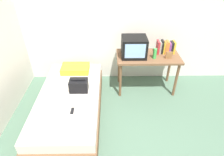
{
  "coord_description": "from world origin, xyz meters",
  "views": [
    {
      "loc": [
        -0.26,
        -1.63,
        2.41
      ],
      "look_at": [
        -0.22,
        1.1,
        0.54
      ],
      "focal_mm": 30.8,
      "sensor_mm": 36.0,
      "label": 1
    }
  ],
  "objects_px": {
    "tv": "(134,47)",
    "magazine": "(50,114)",
    "remote_dark": "(72,112)",
    "pillow": "(75,69)",
    "handbag": "(79,85)",
    "remote_silver": "(56,86)",
    "water_bottle": "(155,54)",
    "picture_frame": "(169,55)",
    "book_row": "(165,47)",
    "folded_towel": "(69,122)",
    "desk": "(148,60)",
    "bed": "(70,104)"
  },
  "relations": [
    {
      "from": "handbag",
      "to": "magazine",
      "type": "height_order",
      "value": "handbag"
    },
    {
      "from": "tv",
      "to": "desk",
      "type": "bearing_deg",
      "value": 1.63
    },
    {
      "from": "bed",
      "to": "remote_dark",
      "type": "distance_m",
      "value": 0.48
    },
    {
      "from": "water_bottle",
      "to": "book_row",
      "type": "distance_m",
      "value": 0.32
    },
    {
      "from": "tv",
      "to": "handbag",
      "type": "distance_m",
      "value": 1.19
    },
    {
      "from": "desk",
      "to": "folded_towel",
      "type": "height_order",
      "value": "desk"
    },
    {
      "from": "water_bottle",
      "to": "picture_frame",
      "type": "relative_size",
      "value": 1.41
    },
    {
      "from": "handbag",
      "to": "remote_dark",
      "type": "distance_m",
      "value": 0.53
    },
    {
      "from": "remote_dark",
      "to": "magazine",
      "type": "bearing_deg",
      "value": -172.7
    },
    {
      "from": "bed",
      "to": "desk",
      "type": "relative_size",
      "value": 1.72
    },
    {
      "from": "pillow",
      "to": "remote_silver",
      "type": "relative_size",
      "value": 3.61
    },
    {
      "from": "book_row",
      "to": "magazine",
      "type": "distance_m",
      "value": 2.34
    },
    {
      "from": "water_bottle",
      "to": "tv",
      "type": "bearing_deg",
      "value": 166.05
    },
    {
      "from": "bed",
      "to": "pillow",
      "type": "bearing_deg",
      "value": 88.91
    },
    {
      "from": "picture_frame",
      "to": "folded_towel",
      "type": "relative_size",
      "value": 0.47
    },
    {
      "from": "pillow",
      "to": "remote_dark",
      "type": "height_order",
      "value": "pillow"
    },
    {
      "from": "picture_frame",
      "to": "remote_silver",
      "type": "distance_m",
      "value": 2.05
    },
    {
      "from": "desk",
      "to": "folded_towel",
      "type": "xyz_separation_m",
      "value": [
        -1.27,
        -1.34,
        -0.2
      ]
    },
    {
      "from": "bed",
      "to": "water_bottle",
      "type": "distance_m",
      "value": 1.72
    },
    {
      "from": "remote_silver",
      "to": "folded_towel",
      "type": "xyz_separation_m",
      "value": [
        0.37,
        -0.84,
        0.02
      ]
    },
    {
      "from": "water_bottle",
      "to": "remote_silver",
      "type": "height_order",
      "value": "water_bottle"
    },
    {
      "from": "bed",
      "to": "tv",
      "type": "height_order",
      "value": "tv"
    },
    {
      "from": "tv",
      "to": "picture_frame",
      "type": "height_order",
      "value": "tv"
    },
    {
      "from": "pillow",
      "to": "book_row",
      "type": "bearing_deg",
      "value": 4.41
    },
    {
      "from": "book_row",
      "to": "remote_silver",
      "type": "distance_m",
      "value": 2.1
    },
    {
      "from": "tv",
      "to": "remote_dark",
      "type": "bearing_deg",
      "value": -131.28
    },
    {
      "from": "remote_dark",
      "to": "remote_silver",
      "type": "distance_m",
      "value": 0.74
    },
    {
      "from": "picture_frame",
      "to": "pillow",
      "type": "xyz_separation_m",
      "value": [
        -1.71,
        0.1,
        -0.33
      ]
    },
    {
      "from": "book_row",
      "to": "remote_silver",
      "type": "relative_size",
      "value": 2.29
    },
    {
      "from": "bed",
      "to": "water_bottle",
      "type": "bearing_deg",
      "value": 22.92
    },
    {
      "from": "water_bottle",
      "to": "pillow",
      "type": "distance_m",
      "value": 1.5
    },
    {
      "from": "bed",
      "to": "magazine",
      "type": "height_order",
      "value": "magazine"
    },
    {
      "from": "remote_dark",
      "to": "pillow",
      "type": "bearing_deg",
      "value": 95.54
    },
    {
      "from": "handbag",
      "to": "remote_silver",
      "type": "relative_size",
      "value": 2.08
    },
    {
      "from": "book_row",
      "to": "remote_dark",
      "type": "distance_m",
      "value": 2.06
    },
    {
      "from": "handbag",
      "to": "pillow",
      "type": "bearing_deg",
      "value": 103.88
    },
    {
      "from": "tv",
      "to": "remote_silver",
      "type": "xyz_separation_m",
      "value": [
        -1.36,
        -0.49,
        -0.49
      ]
    },
    {
      "from": "tv",
      "to": "magazine",
      "type": "height_order",
      "value": "tv"
    },
    {
      "from": "desk",
      "to": "picture_frame",
      "type": "xyz_separation_m",
      "value": [
        0.34,
        -0.11,
        0.16
      ]
    },
    {
      "from": "pillow",
      "to": "remote_dark",
      "type": "distance_m",
      "value": 1.12
    },
    {
      "from": "water_bottle",
      "to": "pillow",
      "type": "height_order",
      "value": "water_bottle"
    },
    {
      "from": "bed",
      "to": "pillow",
      "type": "relative_size",
      "value": 3.85
    },
    {
      "from": "tv",
      "to": "pillow",
      "type": "bearing_deg",
      "value": -179.46
    },
    {
      "from": "water_bottle",
      "to": "picture_frame",
      "type": "distance_m",
      "value": 0.25
    },
    {
      "from": "desk",
      "to": "remote_silver",
      "type": "relative_size",
      "value": 8.06
    },
    {
      "from": "magazine",
      "to": "remote_silver",
      "type": "distance_m",
      "value": 0.68
    },
    {
      "from": "book_row",
      "to": "magazine",
      "type": "bearing_deg",
      "value": -146.06
    },
    {
      "from": "pillow",
      "to": "remote_silver",
      "type": "height_order",
      "value": "pillow"
    },
    {
      "from": "water_bottle",
      "to": "remote_silver",
      "type": "xyz_separation_m",
      "value": [
        -1.73,
        -0.4,
        -0.4
      ]
    },
    {
      "from": "book_row",
      "to": "remote_dark",
      "type": "xyz_separation_m",
      "value": [
        -1.59,
        -1.24,
        -0.42
      ]
    }
  ]
}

